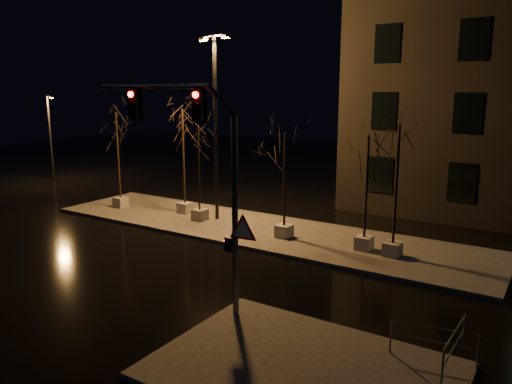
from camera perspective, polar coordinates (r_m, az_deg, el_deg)
The scene contains 14 objects.
ground at distance 19.24m, azimuth -10.02°, elevation -8.64°, with size 90.00×90.00×0.00m, color black.
median at distance 23.72m, azimuth -0.17°, elevation -4.29°, with size 22.00×5.00×0.15m, color #4A4742.
sidewalk_corner at distance 12.66m, azimuth 5.38°, elevation -19.65°, with size 7.00×5.00×0.15m, color #4A4742.
tree_0 at distance 28.16m, azimuth -15.62°, elevation 6.45°, with size 1.80×1.80×5.37m.
tree_1 at distance 26.07m, azimuth -8.37°, elevation 6.73°, with size 1.80×1.80×5.60m.
tree_2 at distance 24.54m, azimuth -6.62°, elevation 5.13°, with size 1.80×1.80×4.85m.
tree_3 at distance 21.55m, azimuth 3.33°, elevation 4.09°, with size 1.80×1.80×4.76m.
tree_4 at distance 20.29m, azimuth 12.65°, elevation 3.46°, with size 1.80×1.80×4.82m.
tree_5 at distance 19.70m, azimuth 15.94°, elevation 4.19°, with size 1.80×1.80×5.34m.
traffic_signal_mast at distance 14.36m, azimuth -6.22°, elevation 3.10°, with size 5.42×0.62×6.63m.
streetlight_main at distance 24.59m, azimuth -4.67°, elevation 8.67°, with size 2.20×0.90×8.96m.
streetlight_far at distance 39.30m, azimuth -22.43°, elevation 6.15°, with size 1.18×0.51×6.11m.
guard_rail_a at distance 13.29m, azimuth 19.62°, elevation -15.48°, with size 2.02×0.41×0.89m.
guard_rail_b at distance 13.08m, azimuth 21.73°, elevation -15.83°, with size 0.12×2.08×0.99m.
Camera 1 is at (12.35, -13.14, 6.69)m, focal length 35.00 mm.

